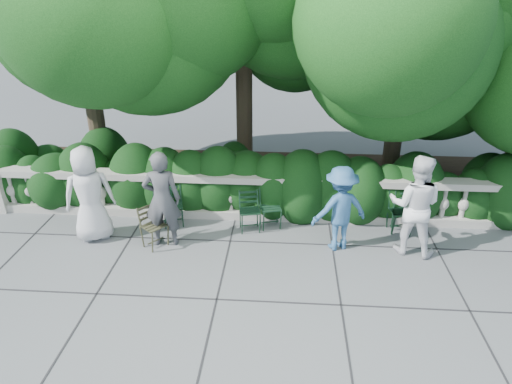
# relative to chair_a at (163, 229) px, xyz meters

# --- Properties ---
(ground) EXTENTS (90.00, 90.00, 0.00)m
(ground) POSITION_rel_chair_a_xyz_m (1.94, -1.18, 0.00)
(ground) COLOR #53575B
(ground) RESTS_ON ground
(balustrade) EXTENTS (12.00, 0.44, 1.00)m
(balustrade) POSITION_rel_chair_a_xyz_m (1.94, 0.62, 0.49)
(balustrade) COLOR #9E998E
(balustrade) RESTS_ON ground
(shrub_hedge) EXTENTS (15.00, 2.60, 1.70)m
(shrub_hedge) POSITION_rel_chair_a_xyz_m (1.94, 1.82, 0.00)
(shrub_hedge) COLOR black
(shrub_hedge) RESTS_ON ground
(tree_canopy) EXTENTS (15.04, 6.52, 6.78)m
(tree_canopy) POSITION_rel_chair_a_xyz_m (2.62, 2.02, 3.96)
(tree_canopy) COLOR #3F3023
(tree_canopy) RESTS_ON ground
(chair_a) EXTENTS (0.51, 0.54, 0.84)m
(chair_a) POSITION_rel_chair_a_xyz_m (0.00, 0.00, 0.00)
(chair_a) COLOR black
(chair_a) RESTS_ON ground
(chair_b) EXTENTS (0.53, 0.56, 0.84)m
(chair_b) POSITION_rel_chair_a_xyz_m (1.82, -0.06, 0.00)
(chair_b) COLOR black
(chair_b) RESTS_ON ground
(chair_c) EXTENTS (0.56, 0.58, 0.84)m
(chair_c) POSITION_rel_chair_a_xyz_m (0.22, 0.06, 0.00)
(chair_c) COLOR black
(chair_c) RESTS_ON ground
(chair_d) EXTENTS (0.55, 0.58, 0.84)m
(chair_d) POSITION_rel_chair_a_xyz_m (2.24, 0.11, 0.00)
(chair_d) COLOR black
(chair_d) RESTS_ON ground
(chair_e) EXTENTS (0.53, 0.56, 0.84)m
(chair_e) POSITION_rel_chair_a_xyz_m (4.86, 0.16, 0.00)
(chair_e) COLOR black
(chair_e) RESTS_ON ground
(chair_f) EXTENTS (0.52, 0.55, 0.84)m
(chair_f) POSITION_rel_chair_a_xyz_m (4.85, 0.09, 0.00)
(chair_f) COLOR black
(chair_f) RESTS_ON ground
(chair_weathered) EXTENTS (0.65, 0.64, 0.84)m
(chair_weathered) POSITION_rel_chair_a_xyz_m (0.14, -0.74, 0.00)
(chair_weathered) COLOR black
(chair_weathered) RESTS_ON ground
(person_businessman) EXTENTS (1.10, 0.93, 1.91)m
(person_businessman) POSITION_rel_chair_a_xyz_m (-1.25, -0.42, 0.96)
(person_businessman) COLOR silver
(person_businessman) RESTS_ON ground
(person_woman_grey) EXTENTS (0.75, 0.54, 1.91)m
(person_woman_grey) POSITION_rel_chair_a_xyz_m (0.20, -0.53, 0.95)
(person_woman_grey) COLOR #45464B
(person_woman_grey) RESTS_ON ground
(person_casual_man) EXTENTS (1.12, 0.99, 1.94)m
(person_casual_man) POSITION_rel_chair_a_xyz_m (4.86, -0.46, 0.97)
(person_casual_man) COLOR white
(person_casual_man) RESTS_ON ground
(person_older_blue) EXTENTS (1.22, 0.95, 1.67)m
(person_older_blue) POSITION_rel_chair_a_xyz_m (3.52, -0.43, 0.83)
(person_older_blue) COLOR #305F90
(person_older_blue) RESTS_ON ground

